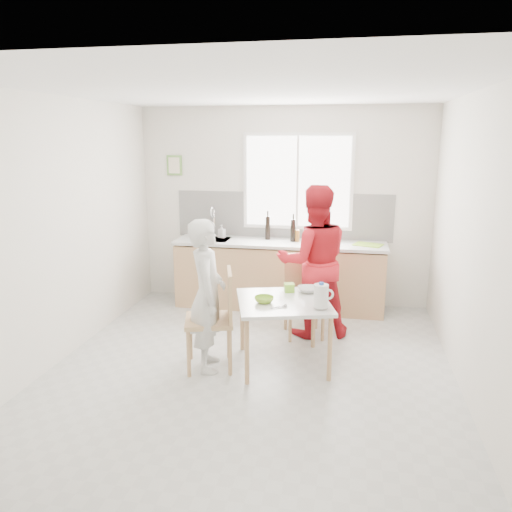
{
  "coord_description": "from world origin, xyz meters",
  "views": [
    {
      "loc": [
        0.92,
        -4.56,
        2.29
      ],
      "look_at": [
        0.01,
        0.2,
        1.13
      ],
      "focal_mm": 35.0,
      "sensor_mm": 36.0,
      "label": 1
    }
  ],
  "objects_px": {
    "wine_bottle_a": "(268,228)",
    "person_red": "(314,262)",
    "dining_table": "(283,307)",
    "bowl_white": "(308,290)",
    "chair_left": "(217,315)",
    "bowl_green": "(264,300)",
    "person_white": "(207,295)",
    "milk_jug": "(321,296)",
    "chair_far": "(303,291)",
    "wine_bottle_b": "(293,230)"
  },
  "relations": [
    {
      "from": "wine_bottle_b",
      "to": "bowl_green",
      "type": "bearing_deg",
      "value": -91.67
    },
    {
      "from": "person_white",
      "to": "milk_jug",
      "type": "relative_size",
      "value": 6.24
    },
    {
      "from": "person_white",
      "to": "wine_bottle_a",
      "type": "height_order",
      "value": "person_white"
    },
    {
      "from": "wine_bottle_a",
      "to": "person_red",
      "type": "bearing_deg",
      "value": -54.94
    },
    {
      "from": "chair_left",
      "to": "milk_jug",
      "type": "xyz_separation_m",
      "value": [
        1.04,
        -0.0,
        0.27
      ]
    },
    {
      "from": "dining_table",
      "to": "person_red",
      "type": "xyz_separation_m",
      "value": [
        0.23,
        0.88,
        0.27
      ]
    },
    {
      "from": "milk_jug",
      "to": "wine_bottle_a",
      "type": "height_order",
      "value": "wine_bottle_a"
    },
    {
      "from": "dining_table",
      "to": "wine_bottle_a",
      "type": "relative_size",
      "value": 3.46
    },
    {
      "from": "chair_far",
      "to": "wine_bottle_a",
      "type": "height_order",
      "value": "wine_bottle_a"
    },
    {
      "from": "bowl_green",
      "to": "wine_bottle_b",
      "type": "height_order",
      "value": "wine_bottle_b"
    },
    {
      "from": "wine_bottle_a",
      "to": "chair_left",
      "type": "bearing_deg",
      "value": -94.66
    },
    {
      "from": "chair_left",
      "to": "wine_bottle_a",
      "type": "xyz_separation_m",
      "value": [
        0.17,
        2.07,
        0.52
      ]
    },
    {
      "from": "person_white",
      "to": "wine_bottle_b",
      "type": "bearing_deg",
      "value": -32.31
    },
    {
      "from": "bowl_green",
      "to": "wine_bottle_a",
      "type": "xyz_separation_m",
      "value": [
        -0.3,
        1.99,
        0.36
      ]
    },
    {
      "from": "dining_table",
      "to": "wine_bottle_b",
      "type": "xyz_separation_m",
      "value": [
        -0.12,
        1.82,
        0.45
      ]
    },
    {
      "from": "wine_bottle_a",
      "to": "chair_far",
      "type": "bearing_deg",
      "value": -59.38
    },
    {
      "from": "bowl_green",
      "to": "wine_bottle_b",
      "type": "bearing_deg",
      "value": 88.33
    },
    {
      "from": "person_white",
      "to": "bowl_green",
      "type": "xyz_separation_m",
      "value": [
        0.55,
        0.1,
        -0.04
      ]
    },
    {
      "from": "bowl_green",
      "to": "bowl_white",
      "type": "relative_size",
      "value": 0.87
    },
    {
      "from": "dining_table",
      "to": "milk_jug",
      "type": "distance_m",
      "value": 0.47
    },
    {
      "from": "chair_far",
      "to": "person_red",
      "type": "distance_m",
      "value": 0.38
    },
    {
      "from": "dining_table",
      "to": "person_red",
      "type": "bearing_deg",
      "value": 75.37
    },
    {
      "from": "dining_table",
      "to": "bowl_green",
      "type": "relative_size",
      "value": 5.73
    },
    {
      "from": "chair_left",
      "to": "person_white",
      "type": "relative_size",
      "value": 0.66
    },
    {
      "from": "dining_table",
      "to": "person_white",
      "type": "height_order",
      "value": "person_white"
    },
    {
      "from": "chair_far",
      "to": "bowl_white",
      "type": "distance_m",
      "value": 0.61
    },
    {
      "from": "milk_jug",
      "to": "bowl_green",
      "type": "bearing_deg",
      "value": 156.19
    },
    {
      "from": "chair_left",
      "to": "bowl_white",
      "type": "height_order",
      "value": "chair_left"
    },
    {
      "from": "chair_far",
      "to": "wine_bottle_b",
      "type": "bearing_deg",
      "value": 88.67
    },
    {
      "from": "wine_bottle_a",
      "to": "bowl_green",
      "type": "bearing_deg",
      "value": -81.43
    },
    {
      "from": "dining_table",
      "to": "wine_bottle_a",
      "type": "bearing_deg",
      "value": 104.23
    },
    {
      "from": "dining_table",
      "to": "milk_jug",
      "type": "height_order",
      "value": "milk_jug"
    },
    {
      "from": "person_red",
      "to": "person_white",
      "type": "bearing_deg",
      "value": 32.86
    },
    {
      "from": "chair_left",
      "to": "chair_far",
      "type": "relative_size",
      "value": 1.06
    },
    {
      "from": "bowl_white",
      "to": "milk_jug",
      "type": "height_order",
      "value": "milk_jug"
    },
    {
      "from": "chair_far",
      "to": "person_white",
      "type": "xyz_separation_m",
      "value": [
        -0.85,
        -1.09,
        0.24
      ]
    },
    {
      "from": "wine_bottle_b",
      "to": "dining_table",
      "type": "bearing_deg",
      "value": -86.14
    },
    {
      "from": "chair_far",
      "to": "bowl_white",
      "type": "xyz_separation_m",
      "value": [
        0.11,
        -0.56,
        0.19
      ]
    },
    {
      "from": "dining_table",
      "to": "bowl_white",
      "type": "xyz_separation_m",
      "value": [
        0.22,
        0.32,
        0.1
      ]
    },
    {
      "from": "chair_left",
      "to": "wine_bottle_a",
      "type": "bearing_deg",
      "value": 159.72
    },
    {
      "from": "bowl_white",
      "to": "wine_bottle_a",
      "type": "relative_size",
      "value": 0.7
    },
    {
      "from": "milk_jug",
      "to": "chair_left",
      "type": "bearing_deg",
      "value": 164.26
    },
    {
      "from": "chair_left",
      "to": "bowl_green",
      "type": "xyz_separation_m",
      "value": [
        0.47,
        0.08,
        0.16
      ]
    },
    {
      "from": "wine_bottle_b",
      "to": "bowl_white",
      "type": "bearing_deg",
      "value": -77.07
    },
    {
      "from": "dining_table",
      "to": "bowl_green",
      "type": "bearing_deg",
      "value": -150.34
    },
    {
      "from": "chair_far",
      "to": "milk_jug",
      "type": "xyz_separation_m",
      "value": [
        0.27,
        -1.07,
        0.3
      ]
    },
    {
      "from": "person_white",
      "to": "milk_jug",
      "type": "distance_m",
      "value": 1.12
    },
    {
      "from": "person_red",
      "to": "wine_bottle_b",
      "type": "xyz_separation_m",
      "value": [
        -0.35,
        0.94,
        0.18
      ]
    },
    {
      "from": "dining_table",
      "to": "chair_far",
      "type": "height_order",
      "value": "chair_far"
    },
    {
      "from": "person_white",
      "to": "person_red",
      "type": "relative_size",
      "value": 0.86
    }
  ]
}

